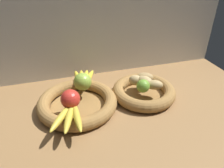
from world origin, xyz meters
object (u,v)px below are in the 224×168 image
apple_red_front (70,99)px  potato_large (145,82)px  potato_back (145,77)px  potato_oblong (135,80)px  banana_bunch_front (70,115)px  potato_small (154,85)px  lime_near (143,86)px  fruit_bowl_left (78,103)px  fruit_bowl_right (144,92)px  apple_green_back (83,82)px  banana_bunch_back (83,80)px

apple_red_front → potato_large: size_ratio=0.95×
potato_back → potato_oblong: (-5.46, -1.56, 0.19)cm
banana_bunch_front → potato_oblong: 35.69cm
potato_small → lime_near: lime_near is taller
fruit_bowl_left → potato_oblong: 28.38cm
fruit_bowl_right → apple_green_back: bearing=168.5°
fruit_bowl_right → potato_large: potato_large is taller
potato_oblong → potato_small: (6.62, -5.85, -0.21)cm
banana_bunch_front → fruit_bowl_right: bearing=19.4°
banana_bunch_back → potato_small: (29.54, -15.15, 0.93)cm
banana_bunch_back → potato_small: size_ratio=2.39×
fruit_bowl_right → banana_bunch_front: size_ratio=1.52×
potato_oblong → fruit_bowl_left: bearing=-174.4°
apple_red_front → potato_small: size_ratio=0.96×
fruit_bowl_left → fruit_bowl_right: bearing=-0.0°
fruit_bowl_right → apple_red_front: 35.56cm
fruit_bowl_left → potato_back: (33.18, 4.29, 5.18)cm
banana_bunch_front → potato_small: potato_small is taller
fruit_bowl_left → potato_small: size_ratio=4.31×
potato_small → apple_red_front: bearing=-175.6°
fruit_bowl_right → banana_bunch_front: bearing=-160.6°
apple_red_front → banana_bunch_front: (-1.33, -6.58, -2.56)cm
fruit_bowl_left → potato_small: potato_small is taller
apple_green_back → potato_back: 29.60cm
fruit_bowl_right → potato_small: potato_small is taller
fruit_bowl_left → potato_large: bearing=0.0°
apple_green_back → banana_bunch_back: (1.15, 6.44, -2.68)cm
fruit_bowl_right → lime_near: 7.42cm
apple_red_front → potato_large: apple_red_front is taller
potato_small → lime_near: size_ratio=1.36×
apple_red_front → lime_near: bearing=4.0°
apple_green_back → banana_bunch_back: size_ratio=0.41×
apple_green_back → potato_small: bearing=-15.8°
apple_green_back → fruit_bowl_right: bearing=-11.5°
banana_bunch_back → apple_red_front: bearing=-113.8°
potato_oblong → lime_near: 6.60cm
fruit_bowl_left → potato_large: (31.24, 0.00, 5.50)cm
fruit_bowl_left → apple_green_back: 9.62cm
apple_green_back → banana_bunch_front: (-8.15, -18.19, -2.68)cm
apple_red_front → banana_bunch_back: apple_red_front is taller
fruit_bowl_left → lime_near: (28.72, -3.78, 5.88)cm
potato_oblong → lime_near: size_ratio=1.03×
apple_green_back → banana_bunch_front: size_ratio=0.41×
banana_bunch_back → potato_large: size_ratio=2.35×
fruit_bowl_left → lime_near: size_ratio=5.86×
banana_bunch_front → potato_back: (37.66, 16.88, 0.94)cm
apple_green_back → potato_oblong: size_ratio=1.31×
fruit_bowl_left → apple_red_front: bearing=-117.6°
fruit_bowl_right → potato_large: 5.49cm
fruit_bowl_left → banana_bunch_front: size_ratio=1.78×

